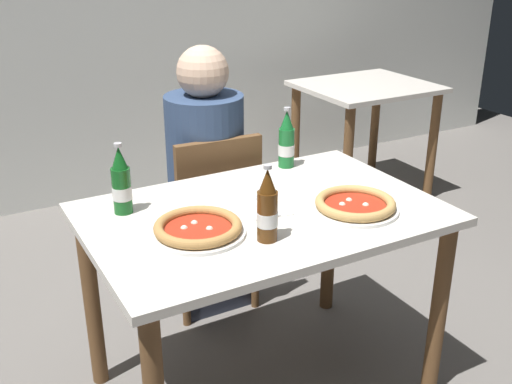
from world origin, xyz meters
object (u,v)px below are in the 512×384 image
at_px(pizza_margherita_near, 198,229).
at_px(dining_table_background, 365,108).
at_px(diner_seated, 207,187).
at_px(dining_table_main, 263,240).
at_px(beer_bottle_right, 267,209).
at_px(napkin_with_cutlery, 261,207).
at_px(chair_behind_table, 211,212).
at_px(beer_bottle_center, 286,142).
at_px(beer_bottle_left, 121,184).
at_px(pizza_marinara_far, 355,205).

bearing_deg(pizza_margherita_near, dining_table_background, 38.36).
distance_m(diner_seated, dining_table_background, 1.61).
height_order(dining_table_main, beer_bottle_right, beer_bottle_right).
height_order(dining_table_main, napkin_with_cutlery, napkin_with_cutlery).
bearing_deg(dining_table_main, pizza_margherita_near, -167.32).
relative_size(chair_behind_table, beer_bottle_center, 3.44).
relative_size(chair_behind_table, beer_bottle_right, 3.44).
xyz_separation_m(chair_behind_table, beer_bottle_center, (0.22, -0.28, 0.37)).
bearing_deg(napkin_with_cutlery, dining_table_background, 41.36).
height_order(beer_bottle_left, napkin_with_cutlery, beer_bottle_left).
bearing_deg(beer_bottle_right, pizza_marinara_far, 6.68).
relative_size(diner_seated, beer_bottle_right, 4.89).
distance_m(dining_table_background, pizza_marinara_far, 1.98).
bearing_deg(diner_seated, pizza_marinara_far, -76.88).
xyz_separation_m(dining_table_main, beer_bottle_left, (-0.42, 0.22, 0.22)).
bearing_deg(diner_seated, beer_bottle_center, -57.10).
relative_size(dining_table_background, pizza_marinara_far, 2.69).
bearing_deg(dining_table_background, chair_behind_table, -152.50).
height_order(pizza_marinara_far, beer_bottle_center, beer_bottle_center).
bearing_deg(dining_table_main, napkin_with_cutlery, 81.53).
relative_size(dining_table_main, beer_bottle_center, 4.86).
bearing_deg(dining_table_main, beer_bottle_right, -116.39).
height_order(pizza_marinara_far, beer_bottle_right, beer_bottle_right).
xyz_separation_m(dining_table_main, dining_table_background, (1.53, 1.36, -0.04)).
height_order(chair_behind_table, pizza_marinara_far, chair_behind_table).
bearing_deg(diner_seated, dining_table_main, -97.37).
height_order(chair_behind_table, diner_seated, diner_seated).
xyz_separation_m(dining_table_main, beer_bottle_right, (-0.10, -0.20, 0.22)).
relative_size(chair_behind_table, dining_table_background, 1.06).
xyz_separation_m(chair_behind_table, diner_seated, (0.00, 0.05, 0.10)).
xyz_separation_m(dining_table_main, napkin_with_cutlery, (0.00, 0.02, 0.12)).
distance_m(chair_behind_table, diner_seated, 0.11).
height_order(pizza_margherita_near, beer_bottle_left, beer_bottle_left).
height_order(diner_seated, dining_table_background, diner_seated).
relative_size(beer_bottle_right, napkin_with_cutlery, 1.19).
bearing_deg(beer_bottle_left, pizza_margherita_near, -61.28).
relative_size(pizza_margherita_near, napkin_with_cutlery, 1.45).
bearing_deg(diner_seated, napkin_with_cutlery, -97.34).
bearing_deg(pizza_marinara_far, pizza_margherita_near, 170.37).
bearing_deg(chair_behind_table, dining_table_background, -149.06).
height_order(chair_behind_table, dining_table_background, chair_behind_table).
height_order(dining_table_main, chair_behind_table, chair_behind_table).
height_order(diner_seated, beer_bottle_left, diner_seated).
xyz_separation_m(chair_behind_table, napkin_with_cutlery, (-0.08, -0.59, 0.27)).
bearing_deg(dining_table_main, beer_bottle_center, 48.25).
xyz_separation_m(pizza_marinara_far, beer_bottle_center, (0.02, 0.49, 0.08)).
bearing_deg(beer_bottle_right, beer_bottle_center, 53.31).
height_order(diner_seated, pizza_margherita_near, diner_seated).
bearing_deg(napkin_with_cutlery, beer_bottle_center, 46.85).
relative_size(chair_behind_table, pizza_margherita_near, 2.83).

